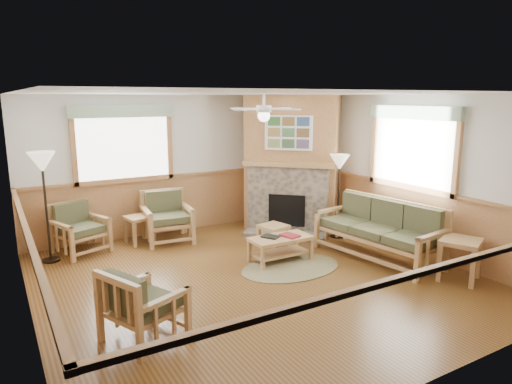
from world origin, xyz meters
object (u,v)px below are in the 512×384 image
armchair_back_right (167,217)px  end_table_sofa (460,260)px  sofa (378,230)px  floor_lamp_right (338,196)px  armchair_back_left (80,228)px  coffee_table (280,249)px  floor_lamp_left (46,207)px  armchair_left (144,303)px  footstool (273,236)px  end_table_chairs (140,230)px

armchair_back_right → end_table_sofa: bearing=-45.6°
sofa → floor_lamp_right: floor_lamp_right is taller
armchair_back_left → coffee_table: armchair_back_left is taller
coffee_table → floor_lamp_left: floor_lamp_left is taller
armchair_left → coffee_table: bearing=-86.6°
armchair_left → end_table_sofa: (4.49, -0.70, -0.10)m
armchair_left → end_table_sofa: bearing=-121.6°
coffee_table → end_table_sofa: size_ratio=1.62×
footstool → armchair_back_left: bearing=155.7°
armchair_left → footstool: (2.98, 2.01, -0.22)m
armchair_back_left → end_table_chairs: 1.05m
armchair_back_right → floor_lamp_left: bearing=-172.9°
footstool → end_table_chairs: bearing=145.7°
end_table_sofa → footstool: bearing=119.3°
floor_lamp_left → floor_lamp_right: 5.12m
armchair_back_right → armchair_left: bearing=-107.5°
floor_lamp_left → footstool: bearing=-18.4°
sofa → end_table_sofa: 1.36m
coffee_table → floor_lamp_left: size_ratio=0.55×
armchair_left → floor_lamp_right: size_ratio=0.52×
sofa → floor_lamp_right: bearing=163.2°
coffee_table → end_table_chairs: end_table_chairs is taller
armchair_back_left → armchair_left: bearing=-109.0°
sofa → end_table_sofa: size_ratio=3.37×
sofa → armchair_back_left: 5.07m
coffee_table → end_table_chairs: 2.71m
end_table_chairs → floor_lamp_right: (3.39, -1.55, 0.55)m
coffee_table → sofa: bearing=-25.5°
armchair_back_left → armchair_left: 3.40m
end_table_sofa → footstool: (-1.52, 2.71, -0.12)m
armchair_back_right → floor_lamp_right: bearing=-19.0°
coffee_table → end_table_chairs: bearing=130.5°
armchair_back_left → coffee_table: bearing=-57.5°
armchair_left → floor_lamp_left: floor_lamp_left is taller
footstool → floor_lamp_right: bearing=-6.8°
armchair_left → coffee_table: (2.68, 1.31, -0.21)m
armchair_back_right → coffee_table: (1.25, -1.91, -0.27)m
footstool → armchair_left: bearing=-146.0°
armchair_left → floor_lamp_right: (4.34, 1.84, 0.39)m
armchair_back_right → end_table_chairs: 0.55m
footstool → floor_lamp_left: floor_lamp_left is taller
coffee_table → floor_lamp_right: (1.66, 0.53, 0.60)m
sofa → floor_lamp_left: 5.42m
sofa → footstool: 1.85m
armchair_back_right → end_table_sofa: size_ratio=1.50×
end_table_chairs → end_table_sofa: bearing=-49.1°
armchair_back_right → end_table_chairs: size_ratio=1.81×
armchair_left → armchair_back_right: bearing=-46.5°
armchair_back_left → end_table_sofa: armchair_back_left is taller
armchair_back_right → coffee_table: armchair_back_right is taller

